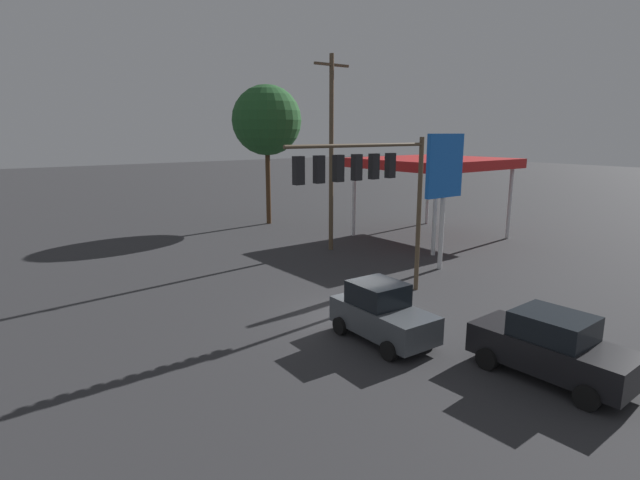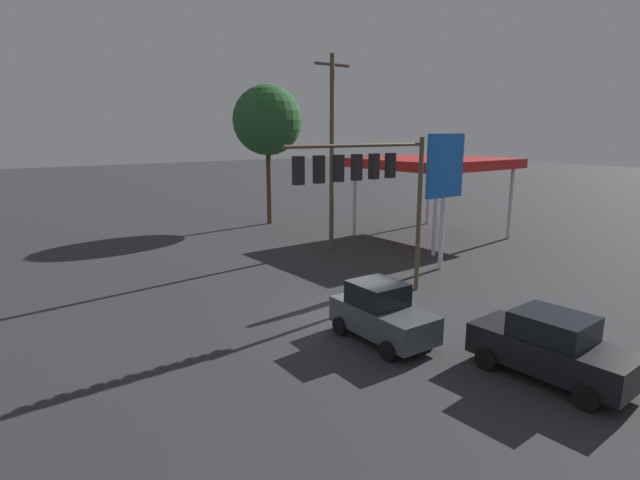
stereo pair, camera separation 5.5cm
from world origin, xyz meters
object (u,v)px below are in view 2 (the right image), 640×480
object	(u,v)px
price_sign	(445,172)
sedan_waiting	(551,347)
utility_pole	(332,150)
traffic_signal_assembly	(366,177)
street_tree	(267,121)
hatchback_crossing	(382,313)

from	to	relation	value
price_sign	sedan_waiting	bearing A→B (deg)	54.53
utility_pole	price_sign	world-z (taller)	utility_pole
traffic_signal_assembly	utility_pole	distance (m)	9.79
sedan_waiting	street_tree	distance (m)	27.79
hatchback_crossing	street_tree	distance (m)	23.91
hatchback_crossing	sedan_waiting	world-z (taller)	hatchback_crossing
price_sign	sedan_waiting	world-z (taller)	price_sign
hatchback_crossing	sedan_waiting	bearing A→B (deg)	24.04
sedan_waiting	traffic_signal_assembly	bearing A→B (deg)	177.63
price_sign	hatchback_crossing	xyz separation A→B (m)	(8.73, 4.68, -4.02)
traffic_signal_assembly	street_tree	xyz separation A→B (m)	(-6.62, -18.15, 2.57)
hatchback_crossing	street_tree	size ratio (longest dim) A/B	0.37
utility_pole	sedan_waiting	bearing A→B (deg)	72.84
utility_pole	sedan_waiting	xyz separation A→B (m)	(5.05, 16.35, -4.93)
traffic_signal_assembly	utility_pole	xyz separation A→B (m)	(-4.97, -8.41, 0.70)
traffic_signal_assembly	price_sign	distance (m)	6.91
traffic_signal_assembly	sedan_waiting	size ratio (longest dim) A/B	1.58
traffic_signal_assembly	street_tree	bearing A→B (deg)	-110.03
utility_pole	hatchback_crossing	size ratio (longest dim) A/B	2.89
traffic_signal_assembly	utility_pole	world-z (taller)	utility_pole
street_tree	sedan_waiting	bearing A→B (deg)	75.60
sedan_waiting	street_tree	bearing A→B (deg)	163.83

